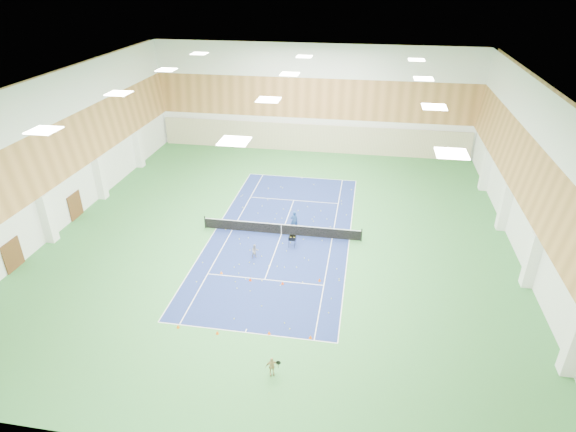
{
  "coord_description": "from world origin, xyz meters",
  "views": [
    {
      "loc": [
        6.22,
        -33.2,
        19.4
      ],
      "look_at": [
        0.64,
        -0.52,
        2.0
      ],
      "focal_mm": 30.0,
      "sensor_mm": 36.0,
      "label": 1
    }
  ],
  "objects_px": {
    "child_court": "(255,251)",
    "child_apron": "(272,366)",
    "coach": "(294,221)",
    "ball_cart": "(292,241)",
    "tennis_net": "(281,228)"
  },
  "relations": [
    {
      "from": "child_apron",
      "to": "coach",
      "type": "bearing_deg",
      "value": 71.0
    },
    {
      "from": "coach",
      "to": "tennis_net",
      "type": "bearing_deg",
      "value": 27.25
    },
    {
      "from": "coach",
      "to": "ball_cart",
      "type": "height_order",
      "value": "coach"
    },
    {
      "from": "child_apron",
      "to": "ball_cart",
      "type": "relative_size",
      "value": 1.22
    },
    {
      "from": "tennis_net",
      "to": "ball_cart",
      "type": "bearing_deg",
      "value": -55.53
    },
    {
      "from": "tennis_net",
      "to": "ball_cart",
      "type": "xyz_separation_m",
      "value": [
        1.18,
        -1.72,
        -0.08
      ]
    },
    {
      "from": "child_court",
      "to": "child_apron",
      "type": "distance_m",
      "value": 11.64
    },
    {
      "from": "ball_cart",
      "to": "coach",
      "type": "bearing_deg",
      "value": 98.97
    },
    {
      "from": "coach",
      "to": "child_court",
      "type": "relative_size",
      "value": 1.56
    },
    {
      "from": "tennis_net",
      "to": "child_court",
      "type": "distance_m",
      "value": 3.96
    },
    {
      "from": "child_apron",
      "to": "ball_cart",
      "type": "xyz_separation_m",
      "value": [
        -1.02,
        13.12,
        -0.1
      ]
    },
    {
      "from": "child_apron",
      "to": "child_court",
      "type": "bearing_deg",
      "value": 83.75
    },
    {
      "from": "tennis_net",
      "to": "child_apron",
      "type": "bearing_deg",
      "value": -81.56
    },
    {
      "from": "child_court",
      "to": "child_apron",
      "type": "bearing_deg",
      "value": -102.94
    },
    {
      "from": "tennis_net",
      "to": "ball_cart",
      "type": "distance_m",
      "value": 2.09
    }
  ]
}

